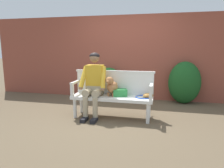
{
  "coord_description": "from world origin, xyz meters",
  "views": [
    {
      "loc": [
        0.91,
        -3.89,
        1.41
      ],
      "look_at": [
        0.0,
        0.0,
        0.7
      ],
      "focal_mm": 32.52,
      "sensor_mm": 36.0,
      "label": 1
    }
  ],
  "objects": [
    {
      "name": "sports_bag",
      "position": [
        0.15,
        0.06,
        0.52
      ],
      "size": [
        0.33,
        0.27,
        0.14
      ],
      "primitive_type": "cube",
      "rotation": [
        0.0,
        0.0,
        0.29
      ],
      "color": "#2D8E42",
      "rests_on": "garden_bench"
    },
    {
      "name": "hedge_bush_mid_left",
      "position": [
        1.55,
        1.48,
        0.54
      ],
      "size": [
        0.8,
        0.57,
        1.08
      ],
      "primitive_type": "ellipsoid",
      "color": "#194C1E",
      "rests_on": "ground"
    },
    {
      "name": "bench_backrest",
      "position": [
        0.0,
        0.21,
        0.7
      ],
      "size": [
        1.67,
        0.06,
        0.5
      ],
      "color": "white",
      "rests_on": "garden_bench"
    },
    {
      "name": "bench_armrest_right_end",
      "position": [
        0.78,
        -0.09,
        0.65
      ],
      "size": [
        0.06,
        0.48,
        0.28
      ],
      "color": "white",
      "rests_on": "garden_bench"
    },
    {
      "name": "brick_garden_fence",
      "position": [
        0.0,
        1.82,
        1.14
      ],
      "size": [
        8.0,
        0.3,
        2.28
      ],
      "primitive_type": "cube",
      "color": "brown",
      "rests_on": "ground"
    },
    {
      "name": "ground_plane",
      "position": [
        0.0,
        0.0,
        0.0
      ],
      "size": [
        40.0,
        40.0,
        0.0
      ],
      "primitive_type": "plane",
      "color": "brown"
    },
    {
      "name": "person_seated",
      "position": [
        -0.38,
        -0.01,
        0.72
      ],
      "size": [
        0.56,
        0.64,
        1.32
      ],
      "color": "black",
      "rests_on": "ground"
    },
    {
      "name": "garden_bench",
      "position": [
        0.0,
        0.0,
        0.39
      ],
      "size": [
        1.63,
        0.48,
        0.45
      ],
      "color": "white",
      "rests_on": "ground"
    },
    {
      "name": "tennis_racket",
      "position": [
        0.62,
        0.06,
        0.46
      ],
      "size": [
        0.31,
        0.57,
        0.03
      ],
      "color": "blue",
      "rests_on": "garden_bench"
    },
    {
      "name": "bench_armrest_left_end",
      "position": [
        -0.78,
        -0.09,
        0.65
      ],
      "size": [
        0.06,
        0.48,
        0.28
      ],
      "color": "white",
      "rests_on": "garden_bench"
    },
    {
      "name": "hedge_bush_mid_right",
      "position": [
        -0.43,
        1.48,
        0.44
      ],
      "size": [
        0.76,
        0.55,
        0.88
      ],
      "primitive_type": "ellipsoid",
      "color": "#1E5B23",
      "rests_on": "ground"
    },
    {
      "name": "baseball_glove",
      "position": [
        0.72,
        0.03,
        0.49
      ],
      "size": [
        0.28,
        0.27,
        0.09
      ],
      "primitive_type": "ellipsoid",
      "rotation": [
        0.0,
        0.0,
        0.69
      ],
      "color": "#9E6B2D",
      "rests_on": "garden_bench"
    },
    {
      "name": "dog_on_bench",
      "position": [
        -0.01,
        0.01,
        0.65
      ],
      "size": [
        0.26,
        0.4,
        0.41
      ],
      "color": "#AD7042",
      "rests_on": "garden_bench"
    }
  ]
}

